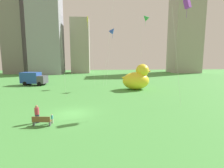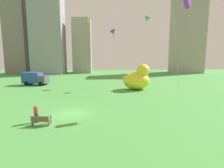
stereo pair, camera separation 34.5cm
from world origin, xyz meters
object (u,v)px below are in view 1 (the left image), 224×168
Objects in this scene: box_truck at (34,79)px; kite_purple at (187,5)px; giant_inflatable_duck at (137,79)px; person_adult at (37,113)px; person_child at (52,118)px; kite_green at (145,18)px; park_bench at (42,121)px; kite_blue at (112,30)px; kite_yellow at (88,23)px.

box_truck is 33.05m from kite_purple.
giant_inflatable_duck is at bearing 109.60° from kite_purple.
person_adult is at bearing -128.09° from giant_inflatable_duck.
person_adult is 1.51m from person_child.
box_truck is at bearing 175.69° from kite_green.
person_child is (1.42, -0.25, -0.45)m from person_adult.
kite_blue is at bearing 70.81° from park_bench.
park_bench is 1.17m from person_adult.
person_child is at bearing -96.25° from kite_yellow.
person_adult is at bearing 170.03° from person_child.
person_adult is 0.29× the size of box_truck.
person_adult is 0.12× the size of kite_yellow.
kite_green is 1.14× the size of kite_purple.
kite_blue reaches higher than park_bench.
kite_yellow is at bearing -162.82° from kite_blue.
park_bench is at bearing -52.74° from person_adult.
person_child is 26.18m from box_truck.
box_truck is (-21.69, 7.17, -0.64)m from giant_inflatable_duck.
giant_inflatable_duck is 15.46m from kite_purple.
person_adult reaches higher than park_bench.
giant_inflatable_duck is 0.44× the size of kite_purple.
kite_purple is (1.05, -15.98, -1.84)m from kite_green.
person_child is 0.07× the size of kite_blue.
kite_purple is at bearing -34.97° from box_truck.
kite_purple is (25.48, -17.82, 11.19)m from box_truck.
park_bench is at bearing -98.02° from kite_yellow.
box_truck is 0.46× the size of kite_blue.
giant_inflatable_duck is 0.46× the size of kite_blue.
kite_yellow reaches higher than person_adult.
kite_yellow reaches higher than person_child.
kite_green is (15.24, 22.96, 13.99)m from park_bench.
person_child is at bearing 38.35° from park_bench.
kite_green is (15.89, 22.11, 13.53)m from person_adult.
person_child is 0.07× the size of kite_purple.
kite_green is 16.12m from kite_purple.
box_truck is at bearing 177.06° from kite_blue.
person_child is at bearing -67.63° from box_truck.
kite_blue is at bearing 72.03° from person_child.
park_bench is 0.28× the size of box_truck.
kite_yellow is (-13.15, 15.32, 0.45)m from kite_purple.
kite_green is at bearing 93.77° from kite_purple.
kite_green is (14.47, 22.36, 13.98)m from person_child.
kite_purple is 20.19m from kite_yellow.
kite_blue is (-4.18, 6.27, 9.79)m from giant_inflatable_duck.
kite_blue is (17.51, -0.90, 10.43)m from box_truck.
giant_inflatable_duck is 22.85m from box_truck.
kite_green reaches higher than box_truck.
box_truck is at bearing 109.63° from person_adult.
person_adult is 0.29× the size of giant_inflatable_duck.
giant_inflatable_duck reaches higher than person_child.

